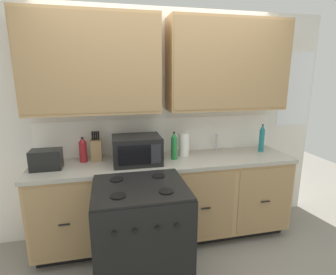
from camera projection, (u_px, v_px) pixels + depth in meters
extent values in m
plane|color=gray|center=(173.00, 254.00, 2.73)|extent=(8.00, 8.00, 0.00)
cube|color=white|center=(160.00, 125.00, 3.03)|extent=(3.91, 0.05, 2.50)
cube|color=white|center=(161.00, 135.00, 3.03)|extent=(2.71, 0.01, 0.40)
cube|color=tan|center=(92.00, 64.00, 2.54)|extent=(1.31, 0.34, 0.95)
cube|color=#A58052|center=(91.00, 64.00, 2.38)|extent=(1.28, 0.01, 0.89)
cube|color=tan|center=(227.00, 66.00, 2.85)|extent=(1.31, 0.34, 0.95)
cube|color=#A58052|center=(235.00, 65.00, 2.68)|extent=(1.28, 0.01, 0.89)
cube|color=white|center=(295.00, 89.00, 3.28)|extent=(0.44, 0.01, 0.90)
cube|color=black|center=(166.00, 232.00, 3.03)|extent=(2.66, 0.48, 0.10)
cube|color=tan|center=(166.00, 197.00, 2.90)|extent=(2.71, 0.60, 0.79)
cube|color=#A88354|center=(64.00, 223.00, 2.39)|extent=(0.62, 0.01, 0.73)
cube|color=black|center=(64.00, 225.00, 2.38)|extent=(0.10, 0.01, 0.01)
cube|color=#A88354|center=(139.00, 215.00, 2.54)|extent=(0.62, 0.01, 0.73)
cube|color=black|center=(139.00, 216.00, 2.53)|extent=(0.10, 0.01, 0.01)
cube|color=#A88354|center=(205.00, 207.00, 2.68)|extent=(0.62, 0.01, 0.73)
cube|color=black|center=(206.00, 208.00, 2.67)|extent=(0.10, 0.01, 0.01)
cube|color=#A88354|center=(265.00, 200.00, 2.83)|extent=(0.62, 0.01, 0.73)
cube|color=black|center=(266.00, 202.00, 2.82)|extent=(0.10, 0.01, 0.01)
cube|color=#ADA899|center=(166.00, 162.00, 2.80)|extent=(2.74, 0.63, 0.04)
cube|color=#A8AAAF|center=(222.00, 156.00, 2.97)|extent=(0.56, 0.38, 0.02)
cube|color=black|center=(141.00, 238.00, 2.23)|extent=(0.76, 0.66, 0.92)
cube|color=black|center=(140.00, 187.00, 2.12)|extent=(0.74, 0.65, 0.02)
cylinder|color=black|center=(118.00, 196.00, 1.93)|extent=(0.12, 0.12, 0.01)
cylinder|color=black|center=(166.00, 191.00, 2.01)|extent=(0.12, 0.12, 0.01)
cylinder|color=black|center=(117.00, 180.00, 2.23)|extent=(0.12, 0.12, 0.01)
cylinder|color=black|center=(158.00, 176.00, 2.31)|extent=(0.12, 0.12, 0.01)
cylinder|color=black|center=(114.00, 234.00, 1.79)|extent=(0.03, 0.02, 0.03)
cylinder|color=black|center=(135.00, 231.00, 1.82)|extent=(0.03, 0.02, 0.03)
cylinder|color=black|center=(158.00, 228.00, 1.86)|extent=(0.03, 0.02, 0.03)
cylinder|color=black|center=(177.00, 226.00, 1.89)|extent=(0.03, 0.02, 0.03)
cube|color=black|center=(137.00, 150.00, 2.67)|extent=(0.48, 0.36, 0.28)
cube|color=black|center=(135.00, 155.00, 2.49)|extent=(0.31, 0.01, 0.19)
cube|color=#28282D|center=(156.00, 154.00, 2.53)|extent=(0.10, 0.01, 0.19)
cube|color=black|center=(46.00, 160.00, 2.50)|extent=(0.28, 0.18, 0.19)
cube|color=black|center=(39.00, 151.00, 2.47)|extent=(0.02, 0.13, 0.01)
cube|color=black|center=(51.00, 150.00, 2.49)|extent=(0.02, 0.13, 0.01)
cube|color=#9C794E|center=(96.00, 150.00, 2.77)|extent=(0.11, 0.14, 0.22)
cylinder|color=black|center=(92.00, 136.00, 2.72)|extent=(0.02, 0.02, 0.09)
cylinder|color=black|center=(94.00, 136.00, 2.73)|extent=(0.02, 0.02, 0.09)
cylinder|color=black|center=(96.00, 136.00, 2.73)|extent=(0.02, 0.02, 0.09)
cylinder|color=black|center=(98.00, 135.00, 2.74)|extent=(0.02, 0.02, 0.09)
cylinder|color=#B2B5BA|center=(216.00, 142.00, 3.11)|extent=(0.02, 0.02, 0.20)
cylinder|color=white|center=(184.00, 144.00, 2.91)|extent=(0.12, 0.12, 0.26)
cylinder|color=maroon|center=(83.00, 152.00, 2.71)|extent=(0.08, 0.08, 0.21)
cone|color=maroon|center=(82.00, 140.00, 2.68)|extent=(0.07, 0.07, 0.05)
cylinder|color=black|center=(82.00, 138.00, 2.68)|extent=(0.03, 0.03, 0.02)
cylinder|color=#1E707A|center=(262.00, 141.00, 3.07)|extent=(0.06, 0.06, 0.26)
cone|color=#1E707A|center=(263.00, 127.00, 3.04)|extent=(0.05, 0.05, 0.06)
cylinder|color=black|center=(263.00, 125.00, 3.03)|extent=(0.02, 0.02, 0.02)
cylinder|color=#237A38|center=(174.00, 148.00, 2.80)|extent=(0.06, 0.06, 0.24)
cone|color=#237A38|center=(174.00, 135.00, 2.76)|extent=(0.06, 0.06, 0.06)
cylinder|color=black|center=(174.00, 133.00, 2.76)|extent=(0.02, 0.02, 0.02)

